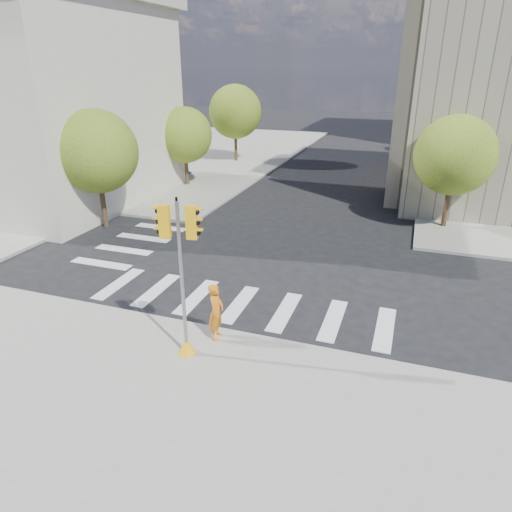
{
  "coord_description": "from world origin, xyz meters",
  "views": [
    {
      "loc": [
        5.56,
        -16.29,
        8.42
      ],
      "look_at": [
        0.58,
        -2.02,
        2.1
      ],
      "focal_mm": 32.0,
      "sensor_mm": 36.0,
      "label": 1
    }
  ],
  "objects_px": {
    "lamp_far": "(451,114)",
    "photographer": "(216,312)",
    "traffic_signal": "(183,292)",
    "planter_wall": "(34,218)",
    "lamp_near": "(462,135)"
  },
  "relations": [
    {
      "from": "traffic_signal",
      "to": "photographer",
      "type": "xyz_separation_m",
      "value": [
        0.53,
        1.12,
        -1.18
      ]
    },
    {
      "from": "lamp_far",
      "to": "photographer",
      "type": "xyz_separation_m",
      "value": [
        -7.87,
        -32.6,
        -3.47
      ]
    },
    {
      "from": "traffic_signal",
      "to": "planter_wall",
      "type": "bearing_deg",
      "value": 134.86
    },
    {
      "from": "traffic_signal",
      "to": "photographer",
      "type": "height_order",
      "value": "traffic_signal"
    },
    {
      "from": "traffic_signal",
      "to": "planter_wall",
      "type": "distance_m",
      "value": 16.8
    },
    {
      "from": "lamp_far",
      "to": "planter_wall",
      "type": "distance_m",
      "value": 33.98
    },
    {
      "from": "lamp_far",
      "to": "planter_wall",
      "type": "relative_size",
      "value": 1.35
    },
    {
      "from": "lamp_near",
      "to": "photographer",
      "type": "xyz_separation_m",
      "value": [
        -7.87,
        -18.6,
        -3.47
      ]
    },
    {
      "from": "lamp_near",
      "to": "photographer",
      "type": "distance_m",
      "value": 20.49
    },
    {
      "from": "lamp_near",
      "to": "traffic_signal",
      "type": "distance_m",
      "value": 21.56
    },
    {
      "from": "lamp_far",
      "to": "planter_wall",
      "type": "bearing_deg",
      "value": -132.16
    },
    {
      "from": "lamp_near",
      "to": "lamp_far",
      "type": "relative_size",
      "value": 1.0
    },
    {
      "from": "photographer",
      "to": "planter_wall",
      "type": "distance_m",
      "value": 16.62
    },
    {
      "from": "lamp_near",
      "to": "lamp_far",
      "type": "height_order",
      "value": "same"
    },
    {
      "from": "lamp_far",
      "to": "traffic_signal",
      "type": "bearing_deg",
      "value": -104.0
    }
  ]
}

